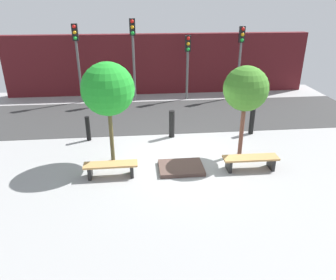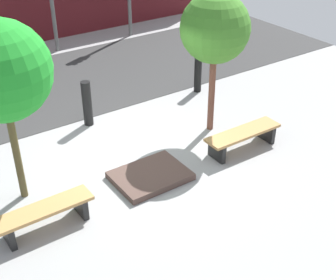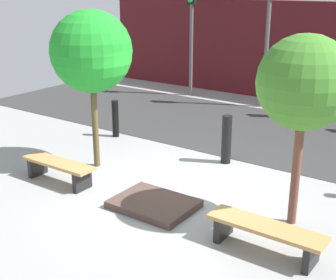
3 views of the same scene
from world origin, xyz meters
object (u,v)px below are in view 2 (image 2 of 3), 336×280
Objects in this scene: bench_right at (243,136)px; bollard_left at (87,103)px; tree_behind_right_bench at (215,29)px; bollard_center at (198,73)px; tree_behind_left_bench at (0,71)px; planter_bed at (150,176)px; bench_left at (45,213)px.

bollard_left is (-2.16, 2.81, 0.22)m from bench_right.
bench_right is 2.26m from tree_behind_right_bench.
tree_behind_left_bench is at bearing -161.86° from bollard_center.
bollard_center is at bearing 60.35° from tree_behind_right_bench.
planter_bed is (-2.16, 0.20, -0.25)m from bench_right.
bench_right is 0.53× the size of tree_behind_left_bench.
planter_bed is at bearing -90.00° from bollard_left.
bollard_center is at bearing 0.00° from bollard_left.
bench_right is 1.72× the size of bollard_center.
bench_left is 6.01m from bollard_center.
planter_bed is 2.65m from bollard_left.
bollard_left is at bearing 51.85° from bench_left.
bench_right is 1.25× the size of planter_bed.
bench_left is at bearing -166.17° from tree_behind_right_bench.
bollard_left is (-2.16, 1.74, -1.78)m from tree_behind_right_bench.
tree_behind_right_bench reaches higher than bench_left.
bench_left is 4.88m from tree_behind_right_bench.
bench_left is 1.52× the size of bollard_left.
tree_behind_left_bench reaches higher than bench_right.
bench_left reaches higher than planter_bed.
tree_behind_left_bench is at bearing -141.15° from bollard_left.
bench_left is at bearing -179.47° from bench_right.
bench_right is 2.19m from planter_bed.
tree_behind_right_bench is at bearing 90.53° from bench_right.
tree_behind_right_bench reaches higher than bench_right.
bollard_left is 1.05× the size of bollard_center.
planter_bed is at bearing -140.43° from bollard_center.
tree_behind_right_bench is at bearing 13.30° from bench_left.
bollard_center is at bearing 71.07° from bench_right.
bench_left reaches higher than bench_right.
bench_left is at bearing -174.71° from planter_bed.
tree_behind_right_bench is (2.16, 0.86, 2.24)m from planter_bed.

